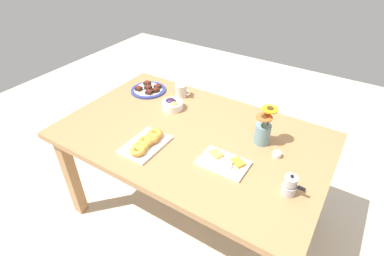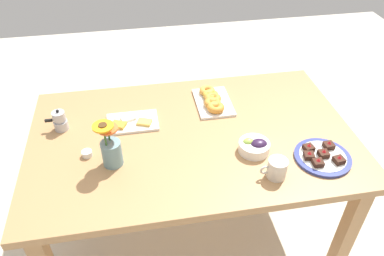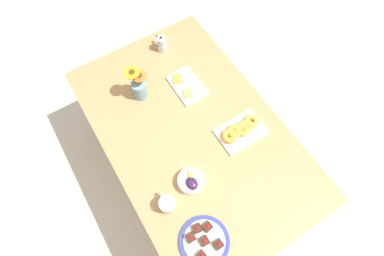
% 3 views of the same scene
% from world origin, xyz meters
% --- Properties ---
extents(ground_plane, '(6.00, 6.00, 0.00)m').
position_xyz_m(ground_plane, '(0.00, 0.00, 0.00)').
color(ground_plane, beige).
extents(dining_table, '(1.60, 1.00, 0.74)m').
position_xyz_m(dining_table, '(0.00, 0.00, 0.65)').
color(dining_table, '#A87A4C').
rests_on(dining_table, ground_plane).
extents(coffee_mug, '(0.12, 0.08, 0.09)m').
position_xyz_m(coffee_mug, '(-0.31, 0.34, 0.79)').
color(coffee_mug, beige).
rests_on(coffee_mug, dining_table).
extents(grape_bowl, '(0.15, 0.15, 0.07)m').
position_xyz_m(grape_bowl, '(-0.27, 0.17, 0.77)').
color(grape_bowl, white).
rests_on(grape_bowl, dining_table).
extents(cheese_platter, '(0.26, 0.17, 0.03)m').
position_xyz_m(cheese_platter, '(0.29, -0.14, 0.75)').
color(cheese_platter, white).
rests_on(cheese_platter, dining_table).
extents(croissant_platter, '(0.19, 0.29, 0.05)m').
position_xyz_m(croissant_platter, '(-0.16, -0.24, 0.76)').
color(croissant_platter, white).
rests_on(croissant_platter, dining_table).
extents(jam_cup_honey, '(0.05, 0.05, 0.03)m').
position_xyz_m(jam_cup_honey, '(0.50, 0.07, 0.76)').
color(jam_cup_honey, white).
rests_on(jam_cup_honey, dining_table).
extents(dessert_plate, '(0.26, 0.26, 0.05)m').
position_xyz_m(dessert_plate, '(-0.56, 0.27, 0.75)').
color(dessert_plate, navy).
rests_on(dessert_plate, dining_table).
extents(flower_vase, '(0.11, 0.12, 0.24)m').
position_xyz_m(flower_vase, '(0.39, 0.14, 0.82)').
color(flower_vase, '#6B939E').
rests_on(flower_vase, dining_table).
extents(moka_pot, '(0.11, 0.07, 0.12)m').
position_xyz_m(moka_pot, '(0.64, -0.16, 0.79)').
color(moka_pot, '#B7B7BC').
rests_on(moka_pot, dining_table).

